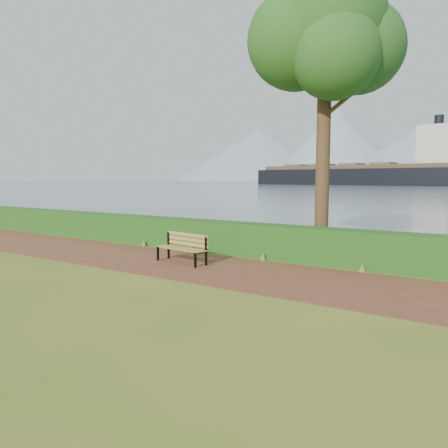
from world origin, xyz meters
The scene contains 6 objects.
ground centered at (0.00, 0.00, 0.00)m, with size 140.00×140.00×0.00m, color #4C611B.
path centered at (0.00, 0.30, 0.01)m, with size 40.00×3.40×0.01m, color #502A1B.
hedge centered at (0.00, 2.60, 0.50)m, with size 32.00×0.85×1.00m, color #134413.
bench centered at (-0.11, 0.46, 0.48)m, with size 1.73×0.72×0.84m.
tree centered at (2.76, 3.60, 6.63)m, with size 4.33×3.82×8.92m.
cargo_ship centered at (-34.92, 141.74, 3.52)m, with size 78.73×22.85×23.62m.
Camera 1 is at (7.68, -9.09, 2.40)m, focal length 35.00 mm.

